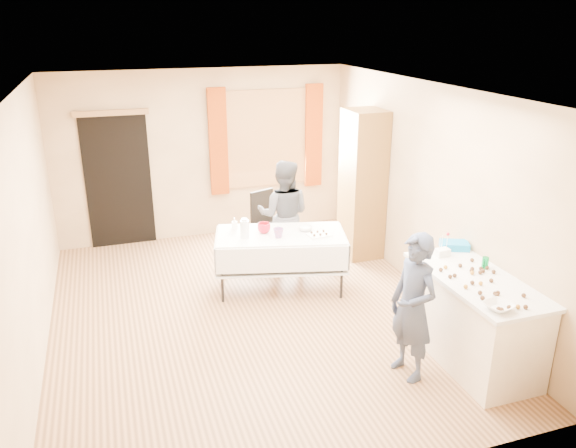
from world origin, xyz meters
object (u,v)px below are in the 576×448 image
object	(u,v)px
counter	(472,319)
woman	(284,215)
girl	(413,307)
chair	(269,236)
cabinet	(362,185)
party_table	(281,256)

from	to	relation	value
counter	woman	bearing A→B (deg)	111.79
counter	girl	size ratio (longest dim) A/B	1.07
chair	woman	world-z (taller)	woman
cabinet	girl	bearing A→B (deg)	-105.97
cabinet	girl	distance (m)	3.01
cabinet	woman	xyz separation A→B (m)	(-1.20, -0.07, -0.30)
party_table	chair	world-z (taller)	chair
chair	girl	xyz separation A→B (m)	(0.46, -3.27, 0.45)
party_table	girl	world-z (taller)	girl
counter	party_table	xyz separation A→B (m)	(-1.35, 2.12, -0.01)
party_table	chair	bearing A→B (deg)	96.01
counter	girl	xyz separation A→B (m)	(-0.72, -0.05, 0.28)
woman	chair	bearing A→B (deg)	-54.02
cabinet	chair	size ratio (longest dim) A/B	2.23
counter	party_table	distance (m)	2.51
cabinet	chair	distance (m)	1.55
cabinet	girl	world-z (taller)	cabinet
cabinet	chair	xyz separation A→B (m)	(-1.29, 0.39, -0.78)
chair	woman	xyz separation A→B (m)	(0.09, -0.46, 0.48)
counter	chair	distance (m)	3.43
party_table	chair	distance (m)	1.12
chair	cabinet	bearing A→B (deg)	-38.48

